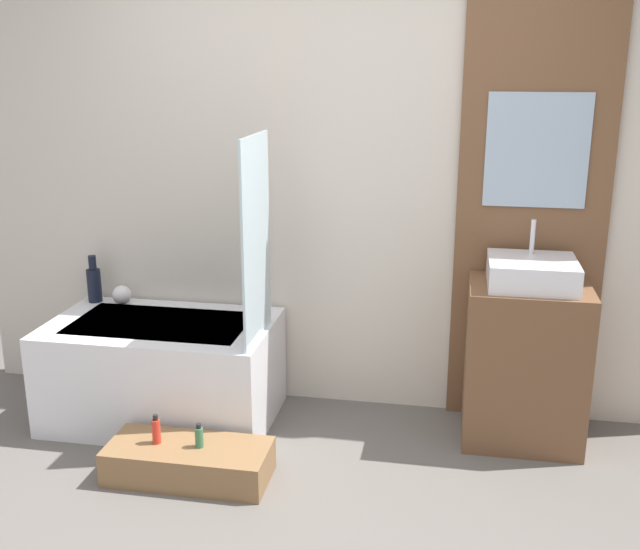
# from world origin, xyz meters

# --- Properties ---
(wall_tiled_back) EXTENTS (4.20, 0.06, 2.60)m
(wall_tiled_back) POSITION_xyz_m (0.00, 1.58, 1.30)
(wall_tiled_back) COLOR beige
(wall_tiled_back) RESTS_ON ground_plane
(wall_wood_accent) EXTENTS (0.76, 0.04, 2.60)m
(wall_wood_accent) POSITION_xyz_m (1.03, 1.53, 1.31)
(wall_wood_accent) COLOR brown
(wall_wood_accent) RESTS_ON ground_plane
(bathtub) EXTENTS (1.20, 0.73, 0.55)m
(bathtub) POSITION_xyz_m (-0.87, 1.16, 0.28)
(bathtub) COLOR white
(bathtub) RESTS_ON ground_plane
(glass_shower_screen) EXTENTS (0.01, 0.48, 1.01)m
(glass_shower_screen) POSITION_xyz_m (-0.31, 1.06, 1.06)
(glass_shower_screen) COLOR silver
(glass_shower_screen) RESTS_ON bathtub
(wooden_step_bench) EXTENTS (0.76, 0.33, 0.17)m
(wooden_step_bench) POSITION_xyz_m (-0.53, 0.60, 0.08)
(wooden_step_bench) COLOR olive
(wooden_step_bench) RESTS_ON ground_plane
(vanity_cabinet) EXTENTS (0.59, 0.46, 0.83)m
(vanity_cabinet) POSITION_xyz_m (1.03, 1.28, 0.41)
(vanity_cabinet) COLOR brown
(vanity_cabinet) RESTS_ON ground_plane
(sink) EXTENTS (0.42, 0.40, 0.31)m
(sink) POSITION_xyz_m (1.03, 1.28, 0.90)
(sink) COLOR white
(sink) RESTS_ON vanity_cabinet
(vase_tall_dark) EXTENTS (0.08, 0.08, 0.27)m
(vase_tall_dark) POSITION_xyz_m (-1.38, 1.44, 0.66)
(vase_tall_dark) COLOR black
(vase_tall_dark) RESTS_ON bathtub
(vase_round_light) EXTENTS (0.11, 0.11, 0.11)m
(vase_round_light) POSITION_xyz_m (-1.21, 1.43, 0.61)
(vase_round_light) COLOR white
(vase_round_light) RESTS_ON bathtub
(bottle_soap_primary) EXTENTS (0.04, 0.04, 0.14)m
(bottle_soap_primary) POSITION_xyz_m (-0.69, 0.60, 0.23)
(bottle_soap_primary) COLOR red
(bottle_soap_primary) RESTS_ON wooden_step_bench
(bottle_soap_secondary) EXTENTS (0.04, 0.04, 0.12)m
(bottle_soap_secondary) POSITION_xyz_m (-0.48, 0.60, 0.22)
(bottle_soap_secondary) COLOR #38704C
(bottle_soap_secondary) RESTS_ON wooden_step_bench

